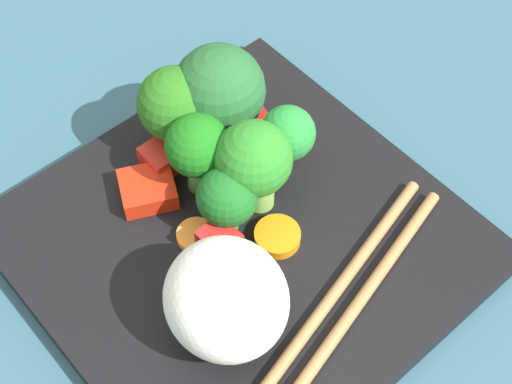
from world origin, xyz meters
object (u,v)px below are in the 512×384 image
object	(u,v)px
broccoli_floret_1	(226,199)
chopstick_pair	(324,330)
square_plate	(242,244)
rice_mound	(226,299)
carrot_slice_1	(196,235)

from	to	relation	value
broccoli_floret_1	chopstick_pair	bearing A→B (deg)	173.69
square_plate	rice_mound	size ratio (longest dim) A/B	3.45
broccoli_floret_1	square_plate	bearing A→B (deg)	-176.57
broccoli_floret_1	carrot_slice_1	xyz separation A→B (cm)	(0.69, 1.97, -2.61)
square_plate	rice_mound	bearing A→B (deg)	128.86
broccoli_floret_1	carrot_slice_1	distance (cm)	3.34
square_plate	rice_mound	world-z (taller)	rice_mound
chopstick_pair	rice_mound	bearing A→B (deg)	119.79
broccoli_floret_1	carrot_slice_1	world-z (taller)	broccoli_floret_1
square_plate	broccoli_floret_1	distance (cm)	3.86
carrot_slice_1	chopstick_pair	bearing A→B (deg)	-174.24
carrot_slice_1	chopstick_pair	size ratio (longest dim) A/B	0.10
chopstick_pair	square_plate	bearing A→B (deg)	71.85
broccoli_floret_1	carrot_slice_1	size ratio (longest dim) A/B	2.09
square_plate	chopstick_pair	world-z (taller)	chopstick_pair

